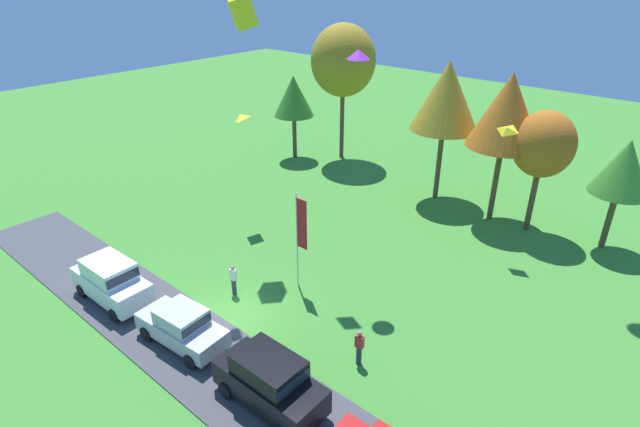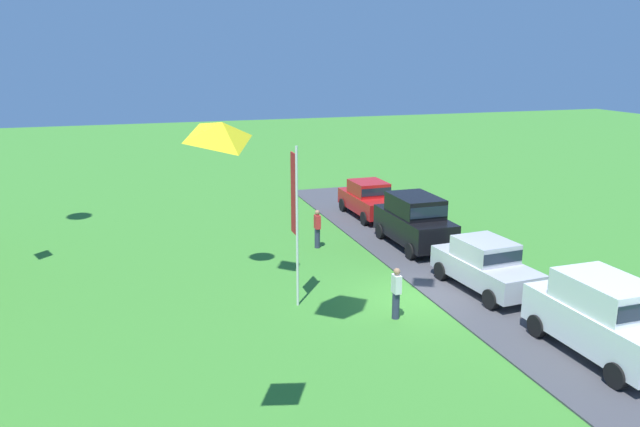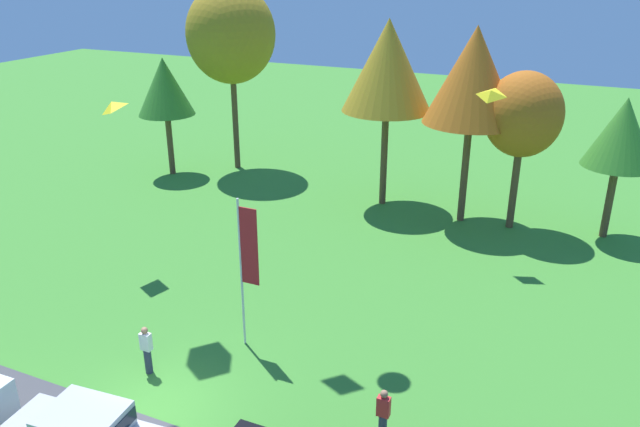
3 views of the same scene
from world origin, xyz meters
name	(u,v)px [view 1 (image 1 of 3)]	position (x,y,z in m)	size (l,w,h in m)	color
ground_plane	(233,317)	(0.00, 0.00, 0.00)	(120.00, 120.00, 0.00)	#3D842D
pavement_strip	(188,344)	(0.00, -2.65, 0.03)	(36.00, 4.40, 0.06)	#424247
car_suv_far_end	(111,279)	(-5.55, -3.04, 1.30)	(4.64, 2.13, 2.28)	white
car_sedan_mid_row	(182,325)	(-0.18, -2.68, 1.04)	(4.53, 2.23, 1.84)	#B7B7BC
car_suv_near_entrance	(269,379)	(5.28, -2.56, 1.30)	(4.61, 2.07, 2.28)	black
person_on_lawn	(359,347)	(6.55, 1.47, 0.88)	(0.36, 0.24, 1.71)	#2D334C
person_watching_sky	(233,279)	(-1.39, 1.32, 0.88)	(0.36, 0.24, 1.71)	#2D334C
tree_left_of_center	(294,96)	(-12.98, 18.28, 5.40)	(3.38, 3.38, 7.13)	brown
tree_right_of_center	(343,61)	(-9.92, 21.03, 8.28)	(5.32, 5.32, 11.23)	brown
tree_far_left	(446,96)	(0.64, 18.83, 7.44)	(4.64, 4.64, 9.79)	brown
tree_center_back	(508,111)	(5.09, 18.21, 7.37)	(4.59, 4.59, 9.70)	brown
tree_far_right	(544,145)	(7.54, 18.33, 5.70)	(3.67, 3.67, 7.75)	brown
tree_lone_near	(624,168)	(11.86, 19.01, 5.13)	(3.21, 3.21, 6.78)	brown
flag_banner	(300,230)	(0.85, 4.04, 3.45)	(0.71, 0.08, 5.44)	silver
kite_diamond_high_left	(240,117)	(-7.36, 7.61, 6.97)	(1.10, 0.87, 0.34)	yellow
kite_box_trailing_tail	(242,11)	(-4.77, 6.07, 13.24)	(1.08, 1.08, 1.51)	yellow
kite_delta_mid_center	(358,54)	(1.90, 7.03, 11.71)	(1.08, 1.08, 0.43)	purple
kite_diamond_topmost	(507,130)	(6.51, 14.60, 7.31)	(0.96, 0.76, 0.27)	yellow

